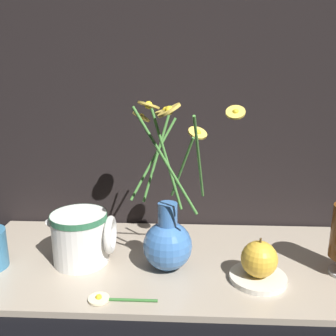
{
  "coord_description": "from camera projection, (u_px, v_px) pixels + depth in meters",
  "views": [
    {
      "loc": [
        0.03,
        -0.69,
        0.4
      ],
      "look_at": [
        -0.0,
        0.0,
        0.21
      ],
      "focal_mm": 40.0,
      "sensor_mm": 36.0,
      "label": 1
    }
  ],
  "objects": [
    {
      "name": "ground_plane",
      "position": [
        168.0,
        265.0,
        0.77
      ],
      "size": [
        6.0,
        6.0,
        0.0
      ],
      "primitive_type": "plane",
      "color": "black"
    },
    {
      "name": "vase_with_flowers",
      "position": [
        167.0,
        236.0,
        0.72
      ],
      "size": [
        0.21,
        0.23,
        0.33
      ],
      "color": "#3F72B7",
      "rests_on": "shelf"
    },
    {
      "name": "loose_daisy",
      "position": [
        107.0,
        299.0,
        0.63
      ],
      "size": [
        0.12,
        0.04,
        0.01
      ],
      "color": "#336B2D",
      "rests_on": "shelf"
    },
    {
      "name": "ceramic_pitcher",
      "position": [
        81.0,
        235.0,
        0.74
      ],
      "size": [
        0.14,
        0.11,
        0.11
      ],
      "color": "white",
      "rests_on": "shelf"
    },
    {
      "name": "orange_fruit",
      "position": [
        259.0,
        259.0,
        0.68
      ],
      "size": [
        0.07,
        0.07,
        0.07
      ],
      "color": "gold",
      "rests_on": "saucer_plate"
    },
    {
      "name": "shelf",
      "position": [
        168.0,
        262.0,
        0.77
      ],
      "size": [
        0.83,
        0.35,
        0.01
      ],
      "color": "tan",
      "rests_on": "ground_plane"
    },
    {
      "name": "saucer_plate",
      "position": [
        258.0,
        278.0,
        0.69
      ],
      "size": [
        0.11,
        0.11,
        0.01
      ],
      "color": "silver",
      "rests_on": "shelf"
    }
  ]
}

